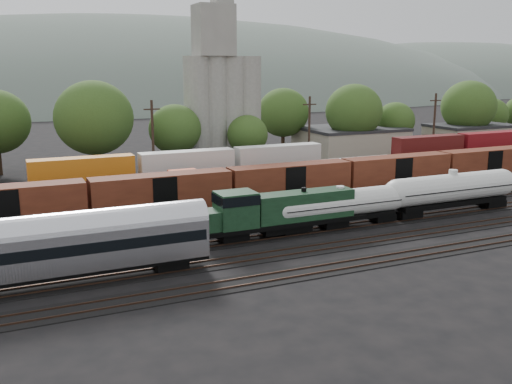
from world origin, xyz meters
name	(u,v)px	position (x,y,z in m)	size (l,w,h in m)	color
ground	(311,217)	(0.00, 0.00, 0.00)	(600.00, 600.00, 0.00)	black
tracks	(311,217)	(0.00, 0.00, 0.05)	(180.00, 33.20, 0.20)	black
green_locomotive	(276,211)	(-6.74, -5.00, 2.61)	(17.30, 3.05, 4.58)	black
tank_car_a	(340,205)	(0.50, -5.00, 2.50)	(15.93, 2.85, 4.18)	silver
tank_car_b	(452,189)	(15.32, -5.00, 2.82)	(18.15, 3.25, 4.76)	silver
passenger_coach	(49,245)	(-27.99, -10.00, 3.35)	(24.14, 2.98, 5.48)	silver
orange_locomotive	(218,185)	(-7.25, 10.00, 2.39)	(16.67, 2.78, 4.17)	black
boxcar_string	(346,177)	(7.66, 5.00, 3.12)	(184.40, 2.90, 4.20)	black
container_wall	(176,177)	(-10.92, 15.00, 2.79)	(160.00, 2.60, 5.80)	black
grain_silo	(222,98)	(3.28, 36.00, 11.26)	(13.40, 5.00, 29.00)	gray
industrial_sheds	(243,150)	(6.63, 35.25, 2.56)	(119.38, 17.26, 5.10)	#9E937F
tree_band	(190,120)	(-2.30, 36.20, 7.78)	(166.11, 22.98, 14.46)	black
utility_poles	(236,139)	(0.00, 22.00, 6.21)	(122.20, 0.36, 12.00)	black
distant_hills	(112,136)	(23.92, 260.00, -20.56)	(860.00, 286.00, 130.00)	#59665B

